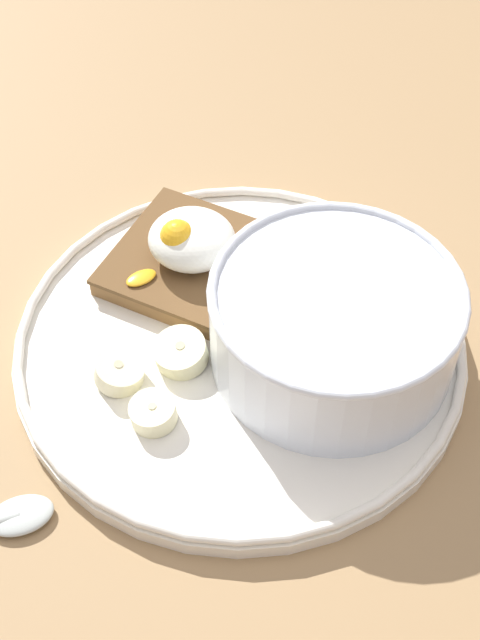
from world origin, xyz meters
The scene contains 8 objects.
ground_plane centered at (0.00, 0.00, 1.00)cm, with size 120.00×120.00×2.00cm, color #9D7B51.
plate centered at (0.00, 0.00, 2.80)cm, with size 27.82×27.82×1.60cm.
oatmeal_bowl centered at (-5.60, 0.16, 6.13)cm, with size 14.77×14.77×6.05cm.
toast_slice centered at (4.24, -5.26, 3.78)cm, with size 12.09×12.09×1.40cm.
poached_egg centered at (4.34, -5.16, 5.92)cm, with size 6.63×6.56×3.38cm.
banana_slice_front centered at (3.65, 6.71, 3.69)cm, with size 3.83×3.81×1.48cm.
banana_slice_left centered at (6.34, 4.33, 3.80)cm, with size 3.57×3.41×1.85cm.
banana_slice_back centered at (3.16, 2.23, 3.79)cm, with size 4.61×4.65×1.83cm.
Camera 1 is at (-7.08, 33.77, 45.68)cm, focal length 50.00 mm.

